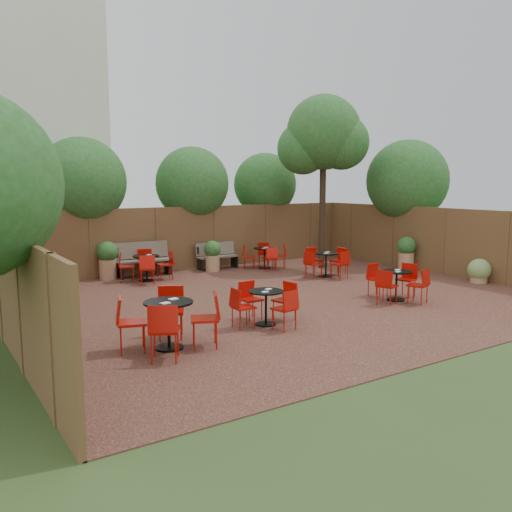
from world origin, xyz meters
TOP-DOWN VIEW (x-y plane):
  - ground at (0.00, 0.00)m, footprint 80.00×80.00m
  - courtyard_paving at (0.00, 0.00)m, footprint 12.00×10.00m
  - fence_back at (0.00, 5.00)m, footprint 12.00×0.08m
  - fence_left at (-6.00, 0.00)m, footprint 0.08×10.00m
  - fence_right at (6.00, 0.00)m, footprint 0.08×10.00m
  - neighbour_building at (-4.50, 8.00)m, footprint 5.00×4.00m
  - overhang_foliage at (-1.35, 2.92)m, footprint 15.86×10.71m
  - courtyard_tree at (3.78, 2.96)m, footprint 2.57×2.47m
  - park_bench_left at (-1.61, 4.63)m, footprint 1.64×0.58m
  - park_bench_right at (0.84, 4.62)m, footprint 1.36×0.48m
  - bistro_tables at (-0.92, 0.67)m, footprint 9.21×7.52m
  - planters at (-0.72, 3.58)m, footprint 11.33×4.18m

SIDE VIEW (x-z plane):
  - ground at x=0.00m, z-range 0.00..0.00m
  - courtyard_paving at x=0.00m, z-range 0.00..0.02m
  - bistro_tables at x=-0.92m, z-range -0.03..0.90m
  - park_bench_right at x=0.84m, z-range 0.03..0.87m
  - park_bench_left at x=-1.61m, z-range 0.03..1.03m
  - planters at x=-0.72m, z-range 0.03..1.15m
  - fence_back at x=0.00m, z-range 0.00..2.00m
  - fence_left at x=-6.00m, z-range 0.00..2.00m
  - fence_right at x=6.00m, z-range 0.00..2.00m
  - overhang_foliage at x=-1.35m, z-range 1.40..4.08m
  - neighbour_building at x=-4.50m, z-range 0.00..8.00m
  - courtyard_tree at x=3.78m, z-range 1.39..6.84m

